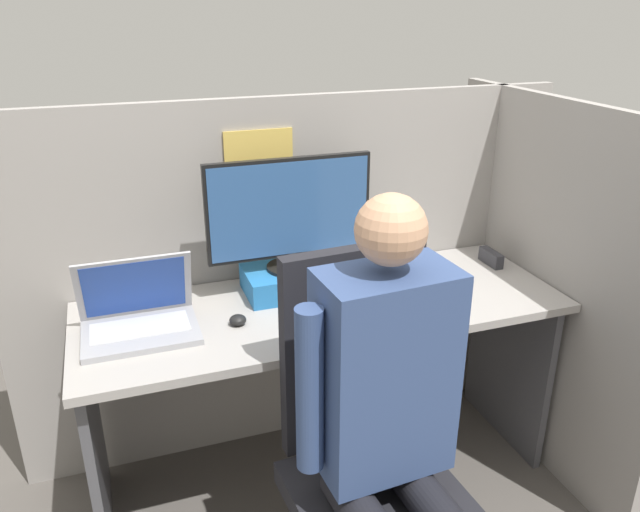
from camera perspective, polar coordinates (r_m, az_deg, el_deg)
cubicle_panel_back at (r=2.48m, az=-2.22°, el=-1.86°), size 2.19×0.05×1.42m
cubicle_panel_right at (r=2.56m, az=19.58°, el=-2.55°), size 0.04×1.23×1.42m
desk at (r=2.27m, az=0.33°, el=-8.24°), size 1.69×0.61×0.75m
paper_box at (r=2.26m, az=-2.65°, el=-2.18°), size 0.33×0.22×0.09m
monitor at (r=2.17m, az=-2.79°, el=4.02°), size 0.59×0.18×0.40m
laptop at (r=2.07m, az=-16.23°, el=-5.48°), size 0.36×0.25×0.25m
mouse at (r=2.07m, az=-7.53°, el=-5.82°), size 0.06×0.06×0.03m
stapler at (r=2.59m, az=15.36°, el=-0.14°), size 0.04×0.12×0.06m
carrot_toy at (r=2.02m, az=5.12°, el=-6.24°), size 0.04×0.13×0.04m
office_chair at (r=1.88m, az=4.24°, el=-16.62°), size 0.53×0.57×1.10m
person at (r=1.63m, az=6.47°, el=-14.35°), size 0.48×0.45×1.33m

